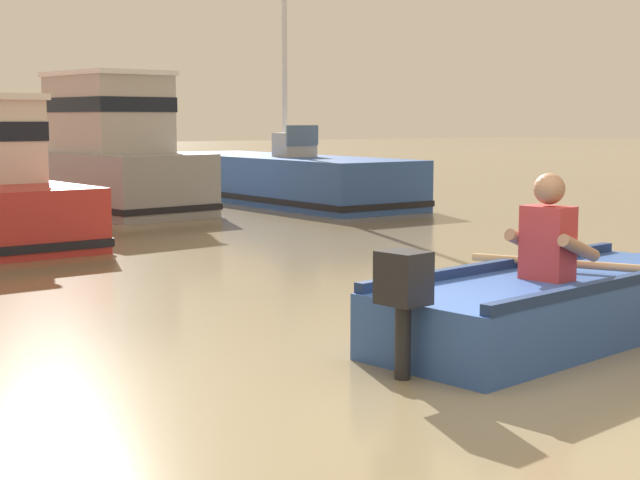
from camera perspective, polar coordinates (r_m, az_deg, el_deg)
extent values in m
plane|color=#7A6B4C|center=(5.56, 10.70, -9.35)|extent=(120.00, 120.00, 0.00)
cube|color=#2D519E|center=(7.19, 13.77, -3.86)|extent=(3.24, 1.61, 0.44)
cube|color=navy|center=(7.43, 10.54, -1.47)|extent=(3.01, 0.60, 0.08)
cube|color=navy|center=(6.88, 17.38, -2.35)|extent=(3.01, 0.60, 0.08)
cube|color=#3C62B2|center=(7.07, 13.36, -2.55)|extent=(0.45, 1.04, 0.06)
cylinder|color=black|center=(5.89, 4.89, -5.59)|extent=(0.12, 0.12, 0.54)
cube|color=black|center=(5.83, 4.92, -2.22)|extent=(0.28, 0.32, 0.32)
cube|color=#B23333|center=(6.99, 13.21, -0.17)|extent=(0.27, 0.37, 0.52)
sphere|color=#9E7051|center=(6.95, 13.29, 2.94)|extent=(0.22, 0.22, 0.22)
cylinder|color=#9E7051|center=(7.16, 11.96, -0.13)|extent=(0.43, 0.16, 0.23)
cylinder|color=#9E7051|center=(6.92, 14.94, -0.47)|extent=(0.43, 0.16, 0.23)
cylinder|color=tan|center=(7.36, 16.30, -1.49)|extent=(0.99, 1.80, 0.06)
cube|color=gray|center=(17.16, -12.93, 3.38)|extent=(2.48, 4.96, 1.01)
cube|color=black|center=(17.18, -12.90, 2.29)|extent=(2.52, 5.01, 0.10)
cube|color=#B2ADA3|center=(16.75, -12.32, 7.20)|extent=(1.67, 2.18, 1.26)
cube|color=black|center=(16.75, -12.33, 7.74)|extent=(1.71, 2.21, 0.24)
cube|color=white|center=(16.77, -12.38, 9.48)|extent=(1.76, 2.29, 0.08)
cube|color=#2D519E|center=(18.44, -2.34, 3.59)|extent=(2.19, 6.51, 0.88)
cube|color=black|center=(18.46, -2.33, 2.70)|extent=(2.23, 6.56, 0.10)
cube|color=#B2ADA3|center=(18.01, -1.50, 5.60)|extent=(0.70, 0.53, 0.44)
cube|color=slate|center=(17.79, -1.04, 6.17)|extent=(0.68, 0.07, 0.36)
cylinder|color=silver|center=(18.31, -2.10, 11.16)|extent=(0.10, 0.10, 3.98)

